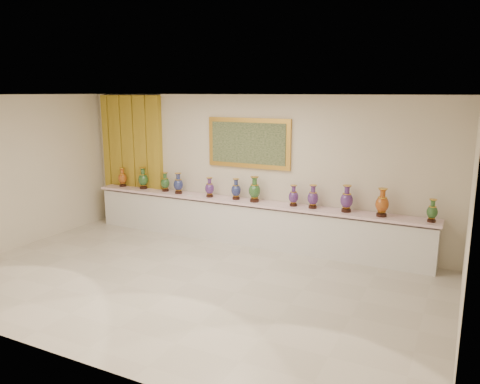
# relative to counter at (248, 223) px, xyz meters

# --- Properties ---
(ground) EXTENTS (8.00, 8.00, 0.00)m
(ground) POSITION_rel_counter_xyz_m (0.00, -2.27, -0.44)
(ground) COLOR beige
(ground) RESTS_ON ground
(room) EXTENTS (8.00, 8.00, 8.00)m
(room) POSITION_rel_counter_xyz_m (-2.56, 0.17, 1.15)
(room) COLOR beige
(room) RESTS_ON ground
(counter) EXTENTS (7.28, 0.48, 0.90)m
(counter) POSITION_rel_counter_xyz_m (0.00, 0.00, 0.00)
(counter) COLOR white
(counter) RESTS_ON ground
(vase_0) EXTENTS (0.23, 0.23, 0.44)m
(vase_0) POSITION_rel_counter_xyz_m (-3.23, 0.02, 0.66)
(vase_0) COLOR black
(vase_0) RESTS_ON counter
(vase_1) EXTENTS (0.27, 0.27, 0.48)m
(vase_1) POSITION_rel_counter_xyz_m (-2.64, 0.02, 0.68)
(vase_1) COLOR black
(vase_1) RESTS_ON counter
(vase_2) EXTENTS (0.25, 0.25, 0.42)m
(vase_2) POSITION_rel_counter_xyz_m (-2.03, 0.01, 0.65)
(vase_2) COLOR black
(vase_2) RESTS_ON counter
(vase_3) EXTENTS (0.26, 0.26, 0.45)m
(vase_3) POSITION_rel_counter_xyz_m (-1.64, -0.05, 0.66)
(vase_3) COLOR black
(vase_3) RESTS_ON counter
(vase_4) EXTENTS (0.23, 0.23, 0.41)m
(vase_4) POSITION_rel_counter_xyz_m (-0.86, -0.05, 0.65)
(vase_4) COLOR black
(vase_4) RESTS_ON counter
(vase_5) EXTENTS (0.26, 0.26, 0.43)m
(vase_5) POSITION_rel_counter_xyz_m (-0.27, 0.00, 0.66)
(vase_5) COLOR black
(vase_5) RESTS_ON counter
(vase_6) EXTENTS (0.28, 0.28, 0.51)m
(vase_6) POSITION_rel_counter_xyz_m (0.16, -0.03, 0.69)
(vase_6) COLOR black
(vase_6) RESTS_ON counter
(vase_7) EXTENTS (0.22, 0.22, 0.41)m
(vase_7) POSITION_rel_counter_xyz_m (0.97, -0.02, 0.65)
(vase_7) COLOR black
(vase_7) RESTS_ON counter
(vase_8) EXTENTS (0.23, 0.23, 0.45)m
(vase_8) POSITION_rel_counter_xyz_m (1.36, -0.01, 0.66)
(vase_8) COLOR black
(vase_8) RESTS_ON counter
(vase_9) EXTENTS (0.30, 0.30, 0.50)m
(vase_9) POSITION_rel_counter_xyz_m (1.99, -0.01, 0.69)
(vase_9) COLOR black
(vase_9) RESTS_ON counter
(vase_10) EXTENTS (0.26, 0.26, 0.50)m
(vase_10) POSITION_rel_counter_xyz_m (2.63, -0.04, 0.69)
(vase_10) COLOR black
(vase_10) RESTS_ON counter
(vase_11) EXTENTS (0.22, 0.22, 0.39)m
(vase_11) POSITION_rel_counter_xyz_m (3.45, -0.04, 0.64)
(vase_11) COLOR black
(vase_11) RESTS_ON counter
(label_card) EXTENTS (0.10, 0.06, 0.00)m
(label_card) POSITION_rel_counter_xyz_m (-1.30, -0.14, 0.47)
(label_card) COLOR white
(label_card) RESTS_ON counter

